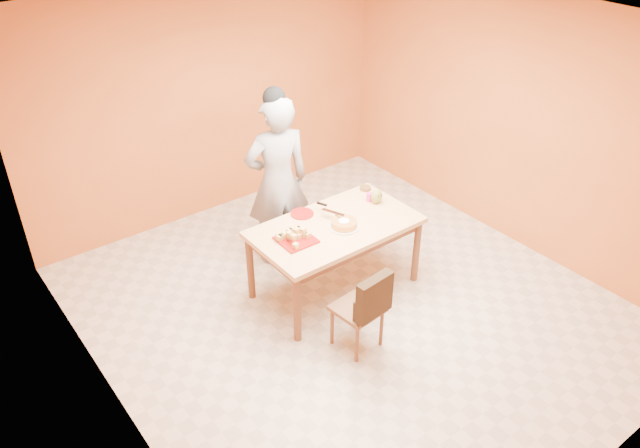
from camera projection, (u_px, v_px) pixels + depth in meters
floor at (349, 307)px, 6.10m from camera, size 5.00×5.00×0.00m
ceiling at (359, 27)px, 4.66m from camera, size 5.00×5.00×0.00m
wall_back at (211, 102)px, 7.06m from camera, size 4.50×0.00×4.50m
wall_left at (99, 283)px, 4.22m from camera, size 0.00×5.00×5.00m
wall_right at (518, 123)px, 6.54m from camera, size 0.00×5.00×5.00m
dining_table at (335, 233)px, 6.00m from camera, size 1.60×0.90×0.76m
dining_chair at (359, 307)px, 5.42m from camera, size 0.42×0.48×0.84m
pastry_pile at (296, 235)px, 5.68m from camera, size 0.29×0.29×0.09m
person at (278, 182)px, 6.33m from camera, size 0.76×0.59×1.85m
pastry_platter at (296, 240)px, 5.71m from camera, size 0.33×0.33×0.02m
red_dinner_plate at (302, 214)px, 6.11m from camera, size 0.30×0.30×0.01m
white_cake_plate at (344, 227)px, 5.91m from camera, size 0.36×0.36×0.01m
sponge_cake at (344, 224)px, 5.89m from camera, size 0.32×0.32×0.06m
cake_server at (333, 212)px, 6.00m from camera, size 0.13×0.24×0.01m
egg_ornament at (377, 196)px, 6.26m from camera, size 0.12×0.10×0.16m
magenta_glass at (369, 197)px, 6.31m from camera, size 0.08×0.08×0.09m
checker_tin at (365, 188)px, 6.53m from camera, size 0.14×0.14×0.03m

